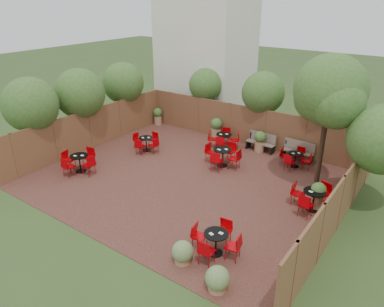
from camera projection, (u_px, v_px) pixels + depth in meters
The scene contains 13 objects.
ground at pixel (189, 180), 15.37m from camera, with size 80.00×80.00×0.00m, color #354F23.
courtyard_paving at pixel (189, 180), 15.36m from camera, with size 12.00×10.00×0.02m, color #3C1E18.
fence_back at pixel (246, 125), 18.69m from camera, with size 12.00×0.08×2.00m, color brown.
fence_left at pixel (91, 129), 18.16m from camera, with size 0.08×10.00×2.00m, color brown.
fence_right at pixel (340, 204), 11.77m from camera, with size 0.08×10.00×2.00m, color brown.
neighbour_building at pixel (206, 51), 22.11m from camera, with size 5.00×4.00×8.00m, color silver.
overhang_foliage at pixel (192, 99), 16.90m from camera, with size 15.70×10.74×2.47m.
courtyard_tree at pixel (329, 95), 13.27m from camera, with size 2.78×2.68×5.28m.
park_bench_left at pixel (261, 142), 18.06m from camera, with size 1.47×0.53×0.90m.
park_bench_right at pixel (298, 150), 17.06m from camera, with size 1.47×0.50×0.90m.
bistro_tables at pixel (209, 167), 15.52m from camera, with size 10.90×8.68×0.93m.
planters at pixel (229, 139), 18.12m from camera, with size 11.23×4.33×1.14m.
low_shrubs at pixel (242, 254), 10.48m from camera, with size 3.49×4.14×0.71m.
Camera 1 is at (8.03, -11.00, 7.21)m, focal length 34.39 mm.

